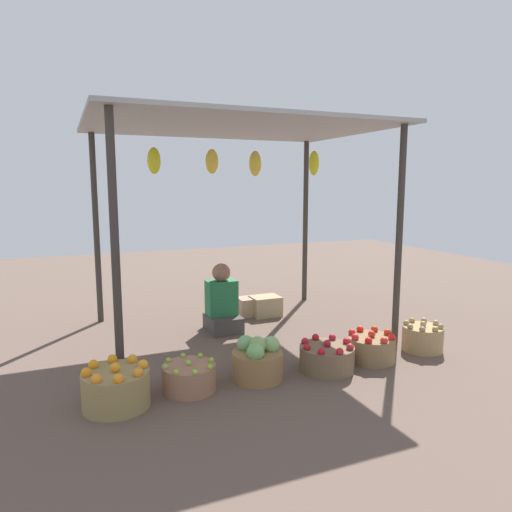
{
  "coord_description": "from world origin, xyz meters",
  "views": [
    {
      "loc": [
        -1.82,
        -4.87,
        1.66
      ],
      "look_at": [
        0.0,
        -0.55,
        0.95
      ],
      "focal_mm": 32.79,
      "sensor_mm": 36.0,
      "label": 1
    }
  ],
  "objects": [
    {
      "name": "basket_red_tomatoes",
      "position": [
        0.86,
        -1.35,
        0.12
      ],
      "size": [
        0.46,
        0.46,
        0.29
      ],
      "color": "olive",
      "rests_on": "ground"
    },
    {
      "name": "market_stall_structure",
      "position": [
        -0.0,
        0.0,
        2.12
      ],
      "size": [
        3.14,
        2.31,
        2.31
      ],
      "color": "#38332D",
      "rests_on": "ground"
    },
    {
      "name": "wooden_crate_stacked_rear",
      "position": [
        0.56,
        0.46,
        0.13
      ],
      "size": [
        0.36,
        0.3,
        0.25
      ],
      "primitive_type": "cube",
      "color": "tan",
      "rests_on": "ground"
    },
    {
      "name": "ground_plane",
      "position": [
        0.0,
        0.0,
        0.0
      ],
      "size": [
        14.0,
        14.0,
        0.0
      ],
      "primitive_type": "plane",
      "color": "brown"
    },
    {
      "name": "basket_limes",
      "position": [
        -0.92,
        -1.32,
        0.11
      ],
      "size": [
        0.44,
        0.44,
        0.25
      ],
      "color": "#9B6C51",
      "rests_on": "ground"
    },
    {
      "name": "wooden_crate_near_vendor",
      "position": [
        0.4,
        0.53,
        0.12
      ],
      "size": [
        0.38,
        0.26,
        0.24
      ],
      "primitive_type": "cube",
      "color": "tan",
      "rests_on": "ground"
    },
    {
      "name": "basket_oranges",
      "position": [
        -1.5,
        -1.39,
        0.15
      ],
      "size": [
        0.5,
        0.5,
        0.35
      ],
      "color": "#96804E",
      "rests_on": "ground"
    },
    {
      "name": "basket_potatoes",
      "position": [
        1.5,
        -1.33,
        0.13
      ],
      "size": [
        0.4,
        0.4,
        0.3
      ],
      "color": "#A18455",
      "rests_on": "ground"
    },
    {
      "name": "basket_red_apples",
      "position": [
        0.34,
        -1.4,
        0.12
      ],
      "size": [
        0.49,
        0.49,
        0.29
      ],
      "color": "brown",
      "rests_on": "ground"
    },
    {
      "name": "vendor_person",
      "position": [
        -0.15,
        0.1,
        0.3
      ],
      "size": [
        0.36,
        0.44,
        0.78
      ],
      "color": "#413E3A",
      "rests_on": "ground"
    },
    {
      "name": "basket_cabbages",
      "position": [
        -0.32,
        -1.33,
        0.16
      ],
      "size": [
        0.44,
        0.44,
        0.38
      ],
      "color": "olive",
      "rests_on": "ground"
    }
  ]
}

